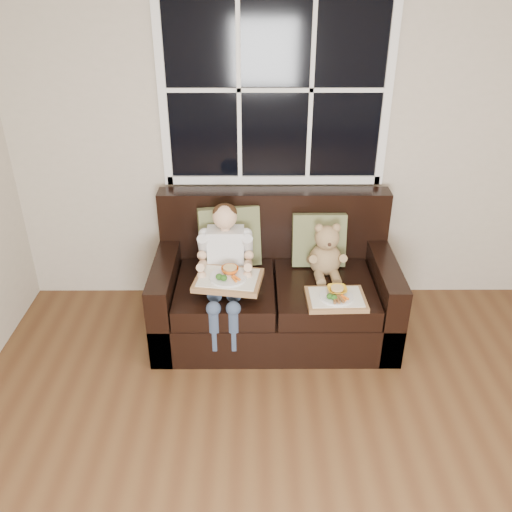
{
  "coord_description": "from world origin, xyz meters",
  "views": [
    {
      "loc": [
        -0.45,
        -1.35,
        2.45
      ],
      "look_at": [
        -0.44,
        1.85,
        0.69
      ],
      "focal_mm": 38.0,
      "sensor_mm": 36.0,
      "label": 1
    }
  ],
  "objects_px": {
    "tray_left": "(228,279)",
    "tray_right": "(336,298)",
    "teddy_bear": "(326,254)",
    "child": "(225,259)",
    "loveseat": "(274,290)"
  },
  "relations": [
    {
      "from": "loveseat",
      "to": "teddy_bear",
      "type": "relative_size",
      "value": 4.16
    },
    {
      "from": "tray_left",
      "to": "tray_right",
      "type": "relative_size",
      "value": 1.22
    },
    {
      "from": "loveseat",
      "to": "tray_right",
      "type": "height_order",
      "value": "loveseat"
    },
    {
      "from": "loveseat",
      "to": "child",
      "type": "height_order",
      "value": "child"
    },
    {
      "from": "teddy_bear",
      "to": "tray_right",
      "type": "relative_size",
      "value": 1.03
    },
    {
      "from": "teddy_bear",
      "to": "tray_left",
      "type": "height_order",
      "value": "teddy_bear"
    },
    {
      "from": "child",
      "to": "tray_right",
      "type": "relative_size",
      "value": 2.11
    },
    {
      "from": "child",
      "to": "teddy_bear",
      "type": "bearing_deg",
      "value": 9.5
    },
    {
      "from": "loveseat",
      "to": "tray_left",
      "type": "relative_size",
      "value": 3.51
    },
    {
      "from": "tray_left",
      "to": "tray_right",
      "type": "bearing_deg",
      "value": 2.5
    },
    {
      "from": "teddy_bear",
      "to": "tray_right",
      "type": "xyz_separation_m",
      "value": [
        0.03,
        -0.37,
        -0.13
      ]
    },
    {
      "from": "child",
      "to": "tray_right",
      "type": "distance_m",
      "value": 0.8
    },
    {
      "from": "teddy_bear",
      "to": "tray_right",
      "type": "distance_m",
      "value": 0.39
    },
    {
      "from": "teddy_bear",
      "to": "loveseat",
      "type": "bearing_deg",
      "value": 176.99
    },
    {
      "from": "tray_right",
      "to": "child",
      "type": "bearing_deg",
      "value": 159.77
    }
  ]
}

